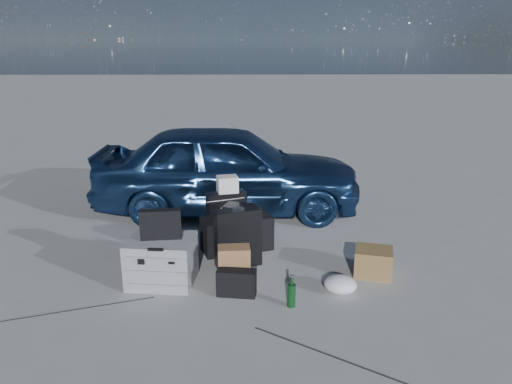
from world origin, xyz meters
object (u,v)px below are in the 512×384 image
at_px(car, 228,169).
at_px(duffel_bag, 237,234).
at_px(pelican_case, 162,261).
at_px(suitcase_left, 238,238).
at_px(briefcase, 173,249).
at_px(cardboard_box, 373,262).
at_px(suitcase_right, 226,214).
at_px(green_bottle, 291,292).

bearing_deg(car, duffel_bag, -173.07).
xyz_separation_m(pelican_case, suitcase_left, (0.72, 0.36, 0.08)).
relative_size(briefcase, cardboard_box, 1.16).
distance_m(suitcase_left, suitcase_right, 0.82).
height_order(briefcase, green_bottle, briefcase).
bearing_deg(pelican_case, briefcase, 88.99).
bearing_deg(pelican_case, car, 80.93).
bearing_deg(green_bottle, briefcase, 142.20).
bearing_deg(cardboard_box, car, 127.50).
bearing_deg(briefcase, suitcase_right, 81.93).
distance_m(briefcase, cardboard_box, 2.02).
height_order(car, suitcase_right, car).
xyz_separation_m(suitcase_left, cardboard_box, (1.33, -0.24, -0.17)).
bearing_deg(green_bottle, suitcase_right, 110.76).
bearing_deg(suitcase_left, pelican_case, -172.01).
relative_size(duffel_bag, green_bottle, 2.64).
xyz_separation_m(pelican_case, suitcase_right, (0.57, 1.16, 0.05)).
bearing_deg(briefcase, green_bottle, -11.46).
bearing_deg(pelican_case, suitcase_right, 69.89).
distance_m(car, green_bottle, 2.66).
bearing_deg(briefcase, cardboard_box, 18.31).
bearing_deg(duffel_bag, car, 77.16).
xyz_separation_m(briefcase, green_bottle, (1.14, -0.89, -0.02)).
xyz_separation_m(suitcase_left, green_bottle, (0.47, -0.84, -0.16)).
bearing_deg(green_bottle, car, 103.99).
relative_size(suitcase_right, green_bottle, 1.89).
height_order(suitcase_right, cardboard_box, suitcase_right).
xyz_separation_m(pelican_case, briefcase, (0.05, 0.40, -0.06)).
bearing_deg(duffel_bag, green_bottle, -87.35).
bearing_deg(suitcase_right, car, 69.42).
relative_size(cardboard_box, green_bottle, 1.25).
bearing_deg(briefcase, car, 99.38).
relative_size(pelican_case, suitcase_right, 1.12).
height_order(car, suitcase_left, car).
relative_size(suitcase_left, suitcase_right, 1.11).
xyz_separation_m(car, duffel_bag, (0.14, -1.31, -0.40)).
bearing_deg(duffel_bag, pelican_case, -151.80).
relative_size(briefcase, green_bottle, 1.44).
distance_m(duffel_bag, cardboard_box, 1.49).
bearing_deg(suitcase_left, duffel_bag, 74.40).
bearing_deg(cardboard_box, green_bottle, -144.86).
height_order(suitcase_right, green_bottle, suitcase_right).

